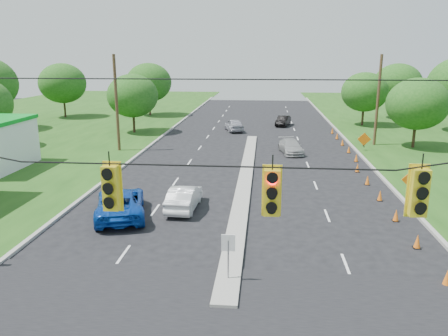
# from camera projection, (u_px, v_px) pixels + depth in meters

# --- Properties ---
(curb_left) EXTENTS (0.25, 110.00, 0.16)m
(curb_left) POSITION_uv_depth(u_px,v_px,m) (144.00, 151.00, 41.66)
(curb_left) COLOR gray
(curb_left) RESTS_ON ground
(curb_right) EXTENTS (0.25, 110.00, 0.16)m
(curb_right) POSITION_uv_depth(u_px,v_px,m) (360.00, 156.00, 39.85)
(curb_right) COLOR gray
(curb_right) RESTS_ON ground
(median) EXTENTS (1.00, 34.00, 0.18)m
(median) POSITION_uv_depth(u_px,v_px,m) (245.00, 180.00, 32.08)
(median) COLOR gray
(median) RESTS_ON ground
(median_sign) EXTENTS (0.55, 0.06, 2.05)m
(median_sign) POSITION_uv_depth(u_px,v_px,m) (228.00, 248.00, 17.25)
(median_sign) COLOR gray
(median_sign) RESTS_ON ground
(signal_span) EXTENTS (25.60, 0.32, 9.00)m
(signal_span) POSITION_uv_depth(u_px,v_px,m) (200.00, 237.00, 9.63)
(signal_span) COLOR #422D1C
(signal_span) RESTS_ON ground
(utility_pole_far_left) EXTENTS (0.28, 0.28, 9.00)m
(utility_pole_far_left) POSITION_uv_depth(u_px,v_px,m) (117.00, 104.00, 40.76)
(utility_pole_far_left) COLOR #422D1C
(utility_pole_far_left) RESTS_ON ground
(utility_pole_far_right) EXTENTS (0.28, 0.28, 9.00)m
(utility_pole_far_right) POSITION_uv_depth(u_px,v_px,m) (378.00, 101.00, 43.33)
(utility_pole_far_right) COLOR #422D1C
(utility_pole_far_right) RESTS_ON ground
(cone_1) EXTENTS (0.32, 0.32, 0.70)m
(cone_1) POSITION_uv_depth(u_px,v_px,m) (447.00, 278.00, 17.24)
(cone_1) COLOR orange
(cone_1) RESTS_ON ground
(cone_2) EXTENTS (0.32, 0.32, 0.70)m
(cone_2) POSITION_uv_depth(u_px,v_px,m) (417.00, 241.00, 20.61)
(cone_2) COLOR orange
(cone_2) RESTS_ON ground
(cone_3) EXTENTS (0.32, 0.32, 0.70)m
(cone_3) POSITION_uv_depth(u_px,v_px,m) (396.00, 215.00, 23.99)
(cone_3) COLOR orange
(cone_3) RESTS_ON ground
(cone_4) EXTENTS (0.32, 0.32, 0.70)m
(cone_4) POSITION_uv_depth(u_px,v_px,m) (380.00, 195.00, 27.36)
(cone_4) COLOR orange
(cone_4) RESTS_ON ground
(cone_5) EXTENTS (0.32, 0.32, 0.70)m
(cone_5) POSITION_uv_depth(u_px,v_px,m) (367.00, 180.00, 30.73)
(cone_5) COLOR orange
(cone_5) RESTS_ON ground
(cone_6) EXTENTS (0.32, 0.32, 0.70)m
(cone_6) POSITION_uv_depth(u_px,v_px,m) (357.00, 168.00, 34.11)
(cone_6) COLOR orange
(cone_6) RESTS_ON ground
(cone_7) EXTENTS (0.32, 0.32, 0.70)m
(cone_7) POSITION_uv_depth(u_px,v_px,m) (356.00, 158.00, 37.43)
(cone_7) COLOR orange
(cone_7) RESTS_ON ground
(cone_8) EXTENTS (0.32, 0.32, 0.70)m
(cone_8) POSITION_uv_depth(u_px,v_px,m) (349.00, 149.00, 40.80)
(cone_8) COLOR orange
(cone_8) RESTS_ON ground
(cone_9) EXTENTS (0.32, 0.32, 0.70)m
(cone_9) POSITION_uv_depth(u_px,v_px,m) (343.00, 142.00, 44.18)
(cone_9) COLOR orange
(cone_9) RESTS_ON ground
(cone_10) EXTENTS (0.32, 0.32, 0.70)m
(cone_10) POSITION_uv_depth(u_px,v_px,m) (337.00, 136.00, 47.55)
(cone_10) COLOR orange
(cone_10) RESTS_ON ground
(cone_11) EXTENTS (0.32, 0.32, 0.70)m
(cone_11) POSITION_uv_depth(u_px,v_px,m) (332.00, 131.00, 50.93)
(cone_11) COLOR orange
(cone_11) RESTS_ON ground
(work_sign_1) EXTENTS (1.27, 0.58, 1.37)m
(work_sign_1) POSITION_uv_depth(u_px,v_px,m) (412.00, 181.00, 27.95)
(work_sign_1) COLOR black
(work_sign_1) RESTS_ON ground
(work_sign_2) EXTENTS (1.27, 0.58, 1.37)m
(work_sign_2) POSITION_uv_depth(u_px,v_px,m) (364.00, 140.00, 41.44)
(work_sign_2) COLOR black
(work_sign_2) RESTS_ON ground
(tree_4) EXTENTS (6.72, 6.72, 7.84)m
(tree_4) POSITION_uv_depth(u_px,v_px,m) (63.00, 83.00, 63.24)
(tree_4) COLOR black
(tree_4) RESTS_ON ground
(tree_5) EXTENTS (5.88, 5.88, 6.86)m
(tree_5) POSITION_uv_depth(u_px,v_px,m) (133.00, 96.00, 50.57)
(tree_5) COLOR black
(tree_5) RESTS_ON ground
(tree_6) EXTENTS (6.72, 6.72, 7.84)m
(tree_6) POSITION_uv_depth(u_px,v_px,m) (149.00, 83.00, 65.06)
(tree_6) COLOR black
(tree_6) RESTS_ON ground
(tree_9) EXTENTS (5.88, 5.88, 6.86)m
(tree_9) POSITION_uv_depth(u_px,v_px,m) (417.00, 104.00, 42.09)
(tree_9) COLOR black
(tree_9) RESTS_ON ground
(tree_11) EXTENTS (6.72, 6.72, 7.84)m
(tree_11) POSITION_uv_depth(u_px,v_px,m) (398.00, 84.00, 61.82)
(tree_11) COLOR black
(tree_11) RESTS_ON ground
(tree_12) EXTENTS (5.88, 5.88, 6.86)m
(tree_12) POSITION_uv_depth(u_px,v_px,m) (365.00, 92.00, 55.77)
(tree_12) COLOR black
(tree_12) RESTS_ON ground
(white_sedan) EXTENTS (1.63, 4.31, 1.40)m
(white_sedan) POSITION_uv_depth(u_px,v_px,m) (184.00, 197.00, 25.86)
(white_sedan) COLOR white
(white_sedan) RESTS_ON ground
(blue_pickup) EXTENTS (4.10, 6.13, 1.56)m
(blue_pickup) POSITION_uv_depth(u_px,v_px,m) (120.00, 203.00, 24.67)
(blue_pickup) COLOR #0C3FA7
(blue_pickup) RESTS_ON ground
(silver_car_far) EXTENTS (2.51, 4.61, 1.27)m
(silver_car_far) POSITION_uv_depth(u_px,v_px,m) (291.00, 147.00, 40.65)
(silver_car_far) COLOR #9C9C9C
(silver_car_far) RESTS_ON ground
(silver_car_oncoming) EXTENTS (2.88, 4.66, 1.48)m
(silver_car_oncoming) POSITION_uv_depth(u_px,v_px,m) (234.00, 125.00, 52.56)
(silver_car_oncoming) COLOR #A3A2AE
(silver_car_oncoming) RESTS_ON ground
(dark_car_receding) EXTENTS (2.25, 4.15, 1.30)m
(dark_car_receding) POSITION_uv_depth(u_px,v_px,m) (283.00, 121.00, 56.56)
(dark_car_receding) COLOR black
(dark_car_receding) RESTS_ON ground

